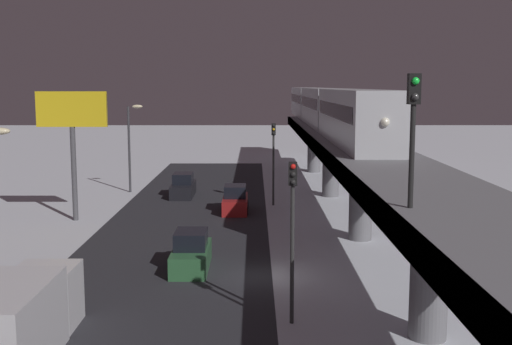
{
  "coord_description": "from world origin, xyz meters",
  "views": [
    {
      "loc": [
        0.01,
        30.2,
        9.29
      ],
      "look_at": [
        -0.09,
        -20.78,
        2.31
      ],
      "focal_mm": 44.66,
      "sensor_mm": 36.0,
      "label": 1
    }
  ],
  "objects": [
    {
      "name": "rail_signal",
      "position": [
        -4.66,
        11.43,
        8.37
      ],
      "size": [
        0.36,
        0.41,
        4.0
      ],
      "color": "black",
      "rests_on": "elevated_railway"
    },
    {
      "name": "sedan_green",
      "position": [
        3.26,
        -1.37,
        0.8
      ],
      "size": [
        1.8,
        4.44,
        1.97
      ],
      "rotation": [
        0.0,
        0.0,
        3.14
      ],
      "color": "#2D6038",
      "rests_on": "ground_plane"
    },
    {
      "name": "traffic_light_near",
      "position": [
        -1.44,
        6.17,
        4.2
      ],
      "size": [
        0.32,
        0.44,
        6.4
      ],
      "color": "#2D2D2D",
      "rests_on": "ground_plane"
    },
    {
      "name": "sedan_black",
      "position": [
        6.06,
        -22.85,
        0.8
      ],
      "size": [
        1.8,
        4.66,
        1.97
      ],
      "color": "black",
      "rests_on": "ground_plane"
    },
    {
      "name": "commercial_billboard",
      "position": [
        12.47,
        -13.23,
        6.83
      ],
      "size": [
        4.8,
        0.36,
        8.9
      ],
      "color": "#4C4C51",
      "rests_on": "ground_plane"
    },
    {
      "name": "ground_plane",
      "position": [
        0.0,
        0.0,
        0.0
      ],
      "size": [
        240.0,
        240.0,
        0.0
      ],
      "primitive_type": "plane",
      "color": "silver"
    },
    {
      "name": "avenue_asphalt",
      "position": [
        4.66,
        0.0,
        0.0
      ],
      "size": [
        11.0,
        91.48,
        0.01
      ],
      "primitive_type": "cube",
      "color": "#28282D",
      "rests_on": "ground_plane"
    },
    {
      "name": "street_lamp_far",
      "position": [
        10.73,
        -25.0,
        4.81
      ],
      "size": [
        1.35,
        0.44,
        7.65
      ],
      "color": "#38383D",
      "rests_on": "ground_plane"
    },
    {
      "name": "elevated_railway",
      "position": [
        -6.3,
        0.0,
        4.88
      ],
      "size": [
        5.0,
        91.48,
        5.64
      ],
      "color": "slate",
      "rests_on": "ground_plane"
    },
    {
      "name": "box_truck",
      "position": [
        8.06,
        9.25,
        1.35
      ],
      "size": [
        2.4,
        7.4,
        2.8
      ],
      "color": "silver",
      "rests_on": "ground_plane"
    },
    {
      "name": "subway_train",
      "position": [
        -6.4,
        -28.68,
        7.42
      ],
      "size": [
        2.94,
        55.47,
        3.4
      ],
      "color": "#B7BABF",
      "rests_on": "elevated_railway"
    },
    {
      "name": "sedan_red",
      "position": [
        1.46,
        -16.27,
        0.78
      ],
      "size": [
        1.91,
        4.5,
        1.97
      ],
      "rotation": [
        0.0,
        0.0,
        3.14
      ],
      "color": "#A51E1E",
      "rests_on": "ground_plane"
    },
    {
      "name": "traffic_light_mid",
      "position": [
        -1.44,
        -18.74,
        4.2
      ],
      "size": [
        0.32,
        0.44,
        6.4
      ],
      "color": "#2D2D2D",
      "rests_on": "ground_plane"
    }
  ]
}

